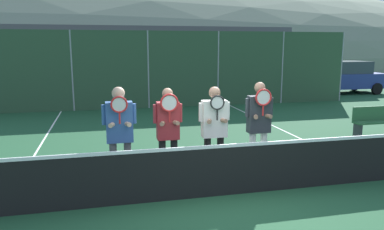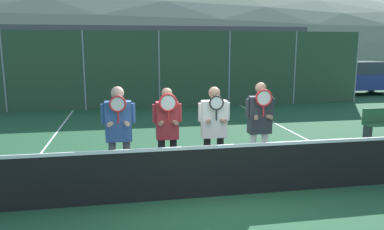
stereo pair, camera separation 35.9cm
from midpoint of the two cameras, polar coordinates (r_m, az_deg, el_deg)
ground_plane at (r=6.58m, az=2.07°, el=-12.25°), size 120.00×120.00×0.00m
hill_distant at (r=56.17m, az=-11.81°, el=7.77°), size 117.08×65.04×22.77m
clubhouse_building at (r=23.95m, az=-9.87°, el=8.71°), size 19.07×5.50×3.62m
fence_back at (r=15.40m, az=-7.34°, el=6.83°), size 17.86×0.06×3.13m
tennis_net at (r=6.41m, az=2.09°, el=-8.37°), size 9.31×0.09×1.01m
court_line_left_sideline at (r=9.38m, az=-24.21°, el=-6.13°), size 0.05×16.00×0.01m
court_line_right_sideline at (r=10.51m, az=16.05°, el=-3.86°), size 0.05×16.00×0.01m
player_leftmost at (r=6.65m, az=-12.49°, el=-2.23°), size 0.59×0.34×1.86m
player_center_left at (r=6.82m, az=-5.18°, el=-2.16°), size 0.53×0.34×1.80m
player_center_right at (r=6.96m, az=1.94°, el=-1.71°), size 0.60×0.34×1.81m
player_rightmost at (r=7.26m, az=8.77°, el=-1.06°), size 0.56×0.34×1.87m
car_far_left at (r=18.01m, az=-22.34°, el=4.64°), size 4.28×2.07×1.83m
car_left_of_center at (r=17.88m, az=-5.43°, el=5.12°), size 4.52×2.06×1.67m
car_center at (r=18.95m, az=10.35°, el=5.35°), size 4.03×2.09×1.70m
car_right_of_center at (r=21.71m, az=21.85°, el=5.42°), size 4.02×1.99×1.71m
bench_courtside at (r=11.71m, az=25.55°, el=-0.79°), size 1.44×0.36×0.85m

